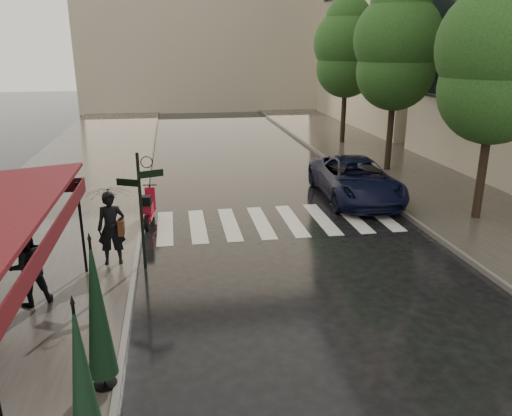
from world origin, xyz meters
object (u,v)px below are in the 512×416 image
object	(u,v)px
parked_car	(355,179)
pedestrian_terrace	(28,266)
scooter	(149,208)
parasol_front	(97,308)
parasol_back	(82,377)
pedestrian_with_umbrella	(109,201)

from	to	relation	value
parked_car	pedestrian_terrace	bearing A→B (deg)	-143.70
scooter	parasol_front	world-z (taller)	parasol_front
scooter	parked_car	xyz separation A→B (m)	(7.68, 1.66, 0.22)
scooter	parasol_back	distance (m)	10.04
scooter	pedestrian_with_umbrella	bearing A→B (deg)	-98.35
scooter	parked_car	world-z (taller)	parked_car
scooter	parasol_front	distance (m)	8.48
parked_car	parasol_back	distance (m)	14.21
scooter	parked_car	bearing A→B (deg)	17.45
scooter	parasol_front	xyz separation A→B (m)	(-0.44, -8.40, 1.04)
parasol_front	pedestrian_terrace	bearing A→B (deg)	121.15
pedestrian_terrace	scooter	size ratio (longest dim) A/B	1.01
pedestrian_terrace	parasol_back	bearing A→B (deg)	85.23
pedestrian_terrace	parked_car	size ratio (longest dim) A/B	0.33
pedestrian_with_umbrella	parasol_front	xyz separation A→B (m)	(0.35, -5.14, -0.26)
parked_car	parasol_front	size ratio (longest dim) A/B	2.03
parasol_back	pedestrian_with_umbrella	bearing A→B (deg)	92.95
parasol_back	scooter	bearing A→B (deg)	87.47
scooter	parked_car	distance (m)	7.86
pedestrian_with_umbrella	scooter	xyz separation A→B (m)	(0.79, 3.26, -1.30)
parked_car	parasol_front	distance (m)	12.95
pedestrian_with_umbrella	parasol_back	world-z (taller)	pedestrian_with_umbrella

